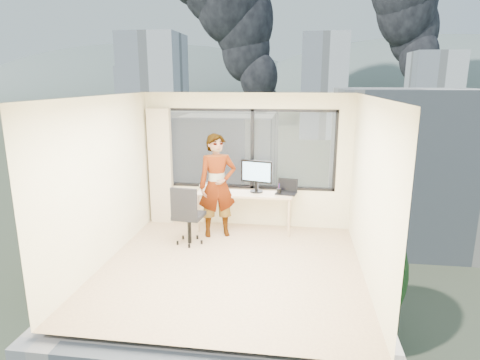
% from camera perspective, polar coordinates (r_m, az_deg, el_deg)
% --- Properties ---
extents(floor, '(4.00, 4.00, 0.01)m').
position_cam_1_polar(floor, '(6.46, -1.27, -12.08)').
color(floor, tan).
rests_on(floor, ground).
extents(ceiling, '(4.00, 4.00, 0.01)m').
position_cam_1_polar(ceiling, '(5.82, -1.41, 11.61)').
color(ceiling, white).
rests_on(ceiling, ground).
extents(wall_front, '(4.00, 0.01, 2.60)m').
position_cam_1_polar(wall_front, '(4.15, -5.88, -7.81)').
color(wall_front, beige).
rests_on(wall_front, ground).
extents(wall_left, '(0.01, 4.00, 2.60)m').
position_cam_1_polar(wall_left, '(6.63, -18.65, -0.21)').
color(wall_left, beige).
rests_on(wall_left, ground).
extents(wall_right, '(0.01, 4.00, 2.60)m').
position_cam_1_polar(wall_right, '(6.03, 17.78, -1.50)').
color(wall_right, beige).
rests_on(wall_right, ground).
extents(window_wall, '(3.30, 0.16, 1.55)m').
position_cam_1_polar(window_wall, '(7.90, 1.38, 4.35)').
color(window_wall, black).
rests_on(window_wall, ground).
extents(curtain, '(0.45, 0.14, 2.30)m').
position_cam_1_polar(curtain, '(8.24, -11.05, 1.85)').
color(curtain, beige).
rests_on(curtain, floor).
extents(desk, '(1.80, 0.60, 0.75)m').
position_cam_1_polar(desk, '(7.85, 0.68, -4.36)').
color(desk, tan).
rests_on(desk, floor).
extents(chair, '(0.61, 0.61, 1.09)m').
position_cam_1_polar(chair, '(7.21, -7.17, -4.73)').
color(chair, black).
rests_on(chair, floor).
extents(person, '(0.81, 0.66, 1.90)m').
position_cam_1_polar(person, '(7.43, -3.20, -0.81)').
color(person, '#2D2D33').
rests_on(person, floor).
extents(monitor, '(0.63, 0.29, 0.62)m').
position_cam_1_polar(monitor, '(7.69, 2.35, 0.55)').
color(monitor, black).
rests_on(monitor, desk).
extents(game_console, '(0.38, 0.35, 0.07)m').
position_cam_1_polar(game_console, '(8.08, -4.35, -0.82)').
color(game_console, white).
rests_on(game_console, desk).
extents(laptop, '(0.45, 0.46, 0.24)m').
position_cam_1_polar(laptop, '(7.65, 6.50, -1.06)').
color(laptop, black).
rests_on(laptop, desk).
extents(cellphone, '(0.12, 0.08, 0.01)m').
position_cam_1_polar(cellphone, '(7.69, -2.62, -1.78)').
color(cellphone, black).
rests_on(cellphone, desk).
extents(pen_cup, '(0.11, 0.11, 0.10)m').
position_cam_1_polar(pen_cup, '(7.64, 5.49, -1.59)').
color(pen_cup, black).
rests_on(pen_cup, desk).
extents(handbag, '(0.27, 0.15, 0.20)m').
position_cam_1_polar(handbag, '(7.85, 6.68, -0.85)').
color(handbag, '#0C4C3C').
rests_on(handbag, desk).
extents(exterior_ground, '(400.00, 400.00, 0.04)m').
position_cam_1_polar(exterior_ground, '(126.86, 7.61, 6.07)').
color(exterior_ground, '#515B3D').
rests_on(exterior_ground, ground).
extents(near_bldg_a, '(16.00, 12.00, 14.00)m').
position_cam_1_polar(near_bldg_a, '(38.38, -7.25, -1.13)').
color(near_bldg_a, beige).
rests_on(near_bldg_a, exterior_ground).
extents(near_bldg_b, '(14.00, 13.00, 16.00)m').
position_cam_1_polar(near_bldg_b, '(45.96, 21.81, 1.75)').
color(near_bldg_b, white).
rests_on(near_bldg_b, exterior_ground).
extents(far_tower_a, '(14.00, 14.00, 28.00)m').
position_cam_1_polar(far_tower_a, '(107.00, -11.84, 12.02)').
color(far_tower_a, silver).
rests_on(far_tower_a, exterior_ground).
extents(far_tower_b, '(13.00, 13.00, 30.00)m').
position_cam_1_polar(far_tower_b, '(125.95, 11.56, 12.72)').
color(far_tower_b, silver).
rests_on(far_tower_b, exterior_ground).
extents(far_tower_c, '(15.00, 15.00, 26.00)m').
position_cam_1_polar(far_tower_c, '(152.29, 25.38, 11.08)').
color(far_tower_c, silver).
rests_on(far_tower_c, exterior_ground).
extents(far_tower_d, '(16.00, 14.00, 22.00)m').
position_cam_1_polar(far_tower_d, '(167.34, -13.58, 11.45)').
color(far_tower_d, silver).
rests_on(far_tower_d, exterior_ground).
extents(hill_a, '(288.00, 216.00, 90.00)m').
position_cam_1_polar(hill_a, '(347.88, -12.51, 10.72)').
color(hill_a, slate).
rests_on(hill_a, exterior_ground).
extents(hill_b, '(300.00, 220.00, 96.00)m').
position_cam_1_polar(hill_b, '(340.88, 25.33, 9.69)').
color(hill_b, slate).
rests_on(hill_b, exterior_ground).
extents(tree_a, '(7.00, 7.00, 8.00)m').
position_cam_1_polar(tree_a, '(34.95, -21.92, -8.77)').
color(tree_a, '#1D4416').
rests_on(tree_a, exterior_ground).
extents(tree_b, '(7.60, 7.60, 9.00)m').
position_cam_1_polar(tree_b, '(26.92, 14.05, -13.88)').
color(tree_b, '#1D4416').
rests_on(tree_b, exterior_ground).
extents(smoke_plume_b, '(30.00, 18.00, 70.00)m').
position_cam_1_polar(smoke_plume_b, '(185.44, 26.64, 19.93)').
color(smoke_plume_b, black).
rests_on(smoke_plume_b, exterior_ground).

